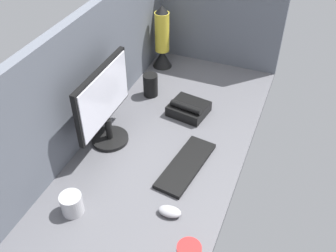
{
  "coord_description": "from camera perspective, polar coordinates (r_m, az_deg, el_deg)",
  "views": [
    {
      "loc": [
        -126.65,
        -54.62,
        127.6
      ],
      "look_at": [
        -2.13,
        0.0,
        14.0
      ],
      "focal_mm": 41.58,
      "sensor_mm": 36.0,
      "label": 1
    }
  ],
  "objects": [
    {
      "name": "monitor",
      "position": [
        1.79,
        -9.31,
        3.34
      ],
      "size": [
        42.82,
        18.0,
        40.22
      ],
      "color": "black",
      "rests_on": "ground_plane"
    },
    {
      "name": "cubicle_wall_side",
      "position": [
        2.42,
        7.12,
        15.75
      ],
      "size": [
        5.0,
        80.0,
        59.96
      ],
      "primitive_type": "cube",
      "color": "#565B66",
      "rests_on": "ground_plane"
    },
    {
      "name": "mug_black_travel",
      "position": [
        2.18,
        -2.58,
        6.02
      ],
      "size": [
        8.15,
        8.15,
        12.92
      ],
      "color": "black",
      "rests_on": "ground_plane"
    },
    {
      "name": "ground_plane",
      "position": [
        1.89,
        -1.11,
        -3.24
      ],
      "size": [
        180.0,
        80.0,
        3.0
      ],
      "primitive_type": "cube",
      "color": "#515156"
    },
    {
      "name": "lava_lamp",
      "position": [
        2.4,
        -0.86,
        12.22
      ],
      "size": [
        11.98,
        11.98,
        39.19
      ],
      "color": "black",
      "rests_on": "ground_plane"
    },
    {
      "name": "mouse",
      "position": [
        1.59,
        0.25,
        -12.42
      ],
      "size": [
        6.21,
        9.94,
        3.4
      ],
      "primitive_type": "ellipsoid",
      "rotation": [
        0.0,
        0.0,
        0.06
      ],
      "color": "#99999E",
      "rests_on": "ground_plane"
    },
    {
      "name": "cubicle_wall_back",
      "position": [
        1.85,
        -12.13,
        6.98
      ],
      "size": [
        180.0,
        5.0,
        59.96
      ],
      "color": "#565B66",
      "rests_on": "ground_plane"
    },
    {
      "name": "mug_steel",
      "position": [
        1.62,
        -13.93,
        -11.02
      ],
      "size": [
        8.9,
        8.9,
        9.11
      ],
      "color": "#B2B2B7",
      "rests_on": "ground_plane"
    },
    {
      "name": "desk_phone",
      "position": [
        2.05,
        3.01,
        2.55
      ],
      "size": [
        19.77,
        21.43,
        8.8
      ],
      "color": "black",
      "rests_on": "ground_plane"
    },
    {
      "name": "keyboard",
      "position": [
        1.77,
        2.64,
        -5.76
      ],
      "size": [
        38.45,
        18.02,
        2.0
      ],
      "primitive_type": "cube",
      "rotation": [
        0.0,
        0.0,
        -0.14
      ],
      "color": "black",
      "rests_on": "ground_plane"
    }
  ]
}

